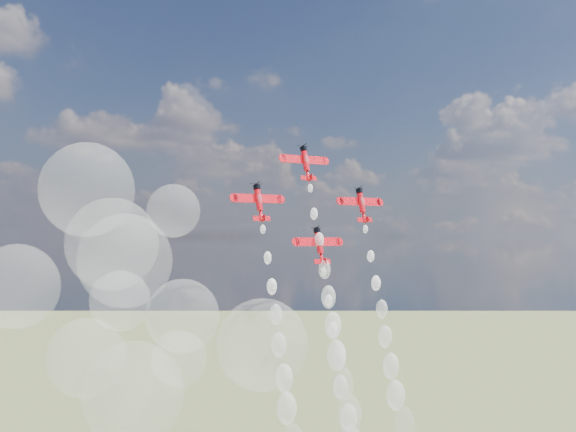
{
  "coord_description": "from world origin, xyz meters",
  "views": [
    {
      "loc": [
        -103.04,
        -134.36,
        92.88
      ],
      "look_at": [
        -14.98,
        4.09,
        97.08
      ],
      "focal_mm": 50.0,
      "sensor_mm": 36.0,
      "label": 1
    }
  ],
  "objects_px": {
    "plane_lead": "(306,162)",
    "plane_left": "(259,202)",
    "plane_right": "(362,204)",
    "plane_slot": "(319,245)"
  },
  "relations": [
    {
      "from": "plane_left",
      "to": "plane_slot",
      "type": "relative_size",
      "value": 1.0
    },
    {
      "from": "plane_lead",
      "to": "plane_left",
      "type": "relative_size",
      "value": 1.0
    },
    {
      "from": "plane_lead",
      "to": "plane_slot",
      "type": "relative_size",
      "value": 1.0
    },
    {
      "from": "plane_lead",
      "to": "plane_left",
      "type": "distance_m",
      "value": 15.83
    },
    {
      "from": "plane_lead",
      "to": "plane_slot",
      "type": "bearing_deg",
      "value": -90.0
    },
    {
      "from": "plane_lead",
      "to": "plane_slot",
      "type": "height_order",
      "value": "plane_lead"
    },
    {
      "from": "plane_left",
      "to": "plane_right",
      "type": "bearing_deg",
      "value": 0.0
    },
    {
      "from": "plane_left",
      "to": "plane_slot",
      "type": "bearing_deg",
      "value": -10.98
    },
    {
      "from": "plane_right",
      "to": "plane_slot",
      "type": "distance_m",
      "value": 15.83
    },
    {
      "from": "plane_right",
      "to": "plane_lead",
      "type": "bearing_deg",
      "value": 169.02
    }
  ]
}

